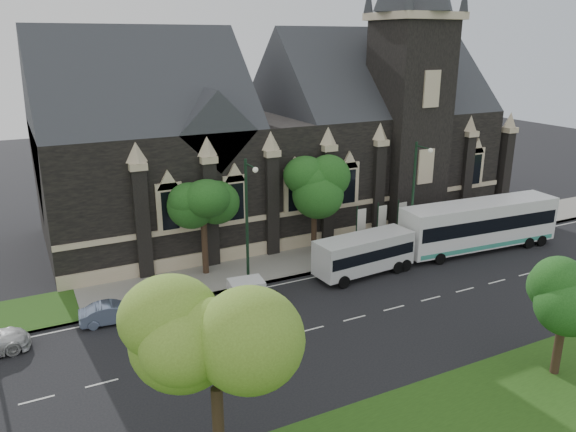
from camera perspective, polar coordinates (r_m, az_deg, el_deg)
ground at (r=34.83m, az=6.87°, el=-10.43°), size 160.00×160.00×0.00m
sidewalk at (r=42.23m, az=-0.24°, el=-4.96°), size 80.00×5.00×0.15m
museum at (r=50.22m, az=0.25°, el=8.34°), size 40.00×17.70×29.90m
tree_park_near at (r=20.15m, az=-7.20°, el=-12.02°), size 4.42×4.42×8.56m
tree_park_east at (r=30.82m, az=26.81°, el=-6.70°), size 3.40×3.40×6.28m
tree_walk_right at (r=42.86m, az=2.87°, el=3.47°), size 4.08×4.08×7.80m
tree_walk_left at (r=39.35m, az=-8.62°, el=1.86°), size 3.91×3.91×7.64m
street_lamp_near at (r=43.93m, az=12.95°, el=2.43°), size 0.36×1.88×9.00m
street_lamp_mid at (r=36.87m, az=-4.15°, el=-0.08°), size 0.36×1.88×9.00m
banner_flag_left at (r=44.01m, az=7.39°, el=-0.94°), size 0.90×0.10×4.00m
banner_flag_center at (r=45.11m, az=9.50°, el=-0.57°), size 0.90×0.10×4.00m
banner_flag_right at (r=46.28m, az=11.51°, el=-0.22°), size 0.90×0.10×4.00m
tour_coach at (r=47.16m, az=19.12°, el=-0.80°), size 13.84×3.90×3.99m
shuttle_bus at (r=40.40m, az=7.86°, el=-3.74°), size 7.76×3.17×2.93m
box_trailer at (r=35.93m, az=-4.30°, el=-7.71°), size 3.23×1.91×1.69m
sedan at (r=35.50m, az=-17.62°, el=-9.46°), size 3.99×1.67×1.28m
car_far_red at (r=35.41m, az=-10.37°, el=-8.94°), size 3.87×1.80×1.28m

